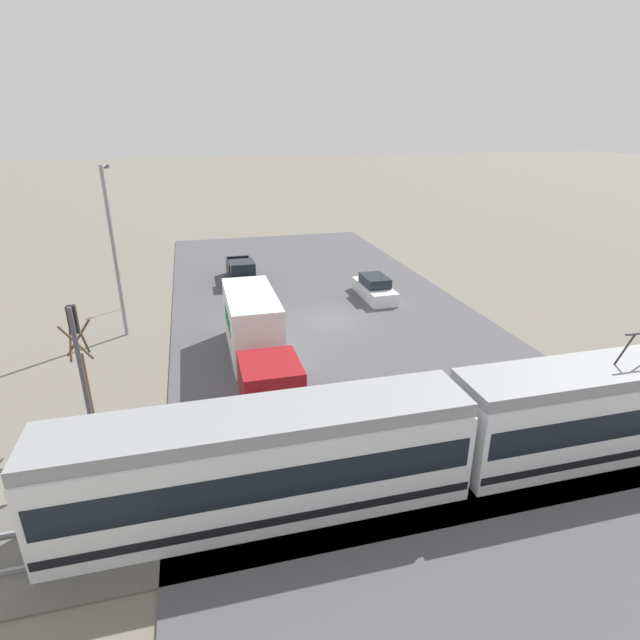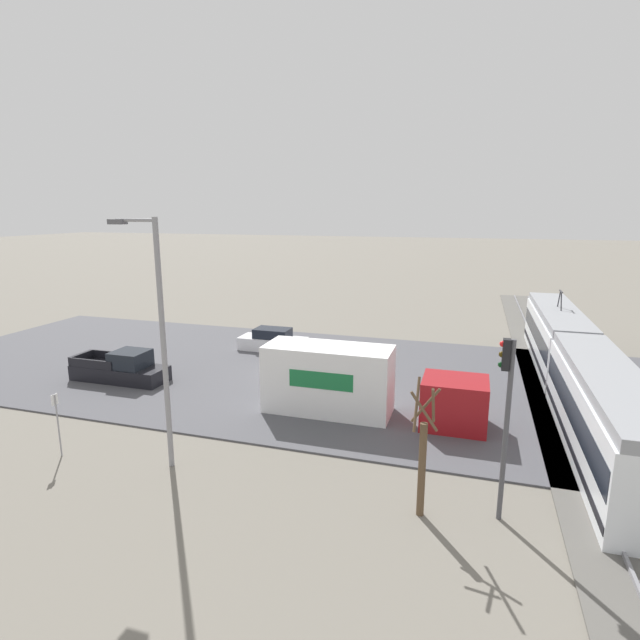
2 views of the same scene
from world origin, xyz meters
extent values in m
plane|color=slate|center=(0.00, 0.00, 0.00)|extent=(320.00, 320.00, 0.00)
cube|color=#4C4C51|center=(0.00, 0.00, 0.04)|extent=(18.94, 49.65, 0.08)
cube|color=#5B5954|center=(0.00, 15.07, 0.04)|extent=(66.76, 4.40, 0.08)
cube|color=gray|center=(0.00, 14.35, 0.15)|extent=(65.42, 0.10, 0.14)
cube|color=gray|center=(0.00, 15.79, 0.15)|extent=(65.42, 0.10, 0.14)
cube|color=white|center=(-6.77, 15.07, 1.60)|extent=(12.77, 2.52, 3.05)
cube|color=black|center=(-6.77, 15.07, 1.97)|extent=(12.38, 2.55, 1.02)
cube|color=black|center=(-6.77, 15.07, 0.66)|extent=(12.64, 2.56, 0.29)
cube|color=gray|center=(-6.77, 15.07, 3.34)|extent=(12.77, 2.32, 0.44)
cube|color=white|center=(6.35, 15.07, 1.60)|extent=(12.77, 2.52, 3.05)
cube|color=black|center=(6.35, 15.07, 1.97)|extent=(12.38, 2.55, 1.02)
cube|color=black|center=(6.35, 15.07, 0.66)|extent=(12.64, 2.56, 0.29)
cube|color=gray|center=(6.35, 15.07, 3.34)|extent=(12.77, 2.32, 0.44)
cylinder|color=#2D2D33|center=(-7.22, 15.07, 4.11)|extent=(0.66, 0.07, 1.15)
cylinder|color=#2D2D33|center=(-6.32, 15.07, 4.11)|extent=(0.66, 0.07, 1.15)
cube|color=#2D2D33|center=(-6.77, 15.07, 4.66)|extent=(1.10, 0.08, 0.06)
cube|color=maroon|center=(5.19, 9.35, 1.18)|extent=(2.45, 2.85, 2.20)
cube|color=white|center=(5.19, 3.48, 1.70)|extent=(2.45, 6.05, 3.24)
cube|color=#196B38|center=(6.42, 3.48, 2.02)|extent=(0.02, 3.03, 0.81)
cube|color=black|center=(4.42, -9.15, 0.51)|extent=(1.92, 5.53, 0.85)
cube|color=black|center=(4.42, -8.37, 1.40)|extent=(1.77, 1.88, 0.93)
cube|color=black|center=(5.30, -10.31, 1.18)|extent=(0.12, 2.77, 0.50)
cube|color=black|center=(3.54, -10.31, 1.18)|extent=(0.12, 2.77, 0.50)
cube|color=black|center=(4.42, -11.80, 1.18)|extent=(1.77, 0.22, 0.50)
cube|color=red|center=(5.17, -11.88, 0.76)|extent=(0.14, 0.04, 0.18)
cube|color=silver|center=(-4.08, -3.27, 0.52)|extent=(1.81, 4.67, 0.88)
cube|color=black|center=(-4.08, -3.27, 1.28)|extent=(1.55, 2.43, 0.64)
cylinder|color=#47474C|center=(11.80, 11.07, 2.94)|extent=(0.16, 0.16, 5.88)
cube|color=black|center=(11.80, 10.89, 5.41)|extent=(0.28, 0.22, 0.95)
sphere|color=red|center=(11.80, 10.77, 5.73)|extent=(0.18, 0.18, 0.18)
sphere|color=#3C2C06|center=(11.80, 10.77, 5.41)|extent=(0.18, 0.18, 0.18)
sphere|color=black|center=(11.80, 10.77, 5.09)|extent=(0.18, 0.18, 0.18)
cylinder|color=brown|center=(12.33, 8.65, 1.58)|extent=(0.24, 0.24, 3.15)
cylinder|color=brown|center=(12.58, 8.65, 3.65)|extent=(0.09, 0.89, 1.21)
cylinder|color=brown|center=(12.33, 8.90, 3.76)|extent=(1.07, 0.09, 1.47)
cylinder|color=brown|center=(12.08, 8.65, 3.65)|extent=(0.09, 0.89, 1.21)
cylinder|color=brown|center=(12.33, 8.40, 3.76)|extent=(1.07, 0.09, 1.47)
cylinder|color=gray|center=(11.94, -0.81, 4.68)|extent=(0.20, 0.20, 9.37)
cylinder|color=gray|center=(11.94, -1.61, 9.25)|extent=(0.12, 1.60, 0.12)
cube|color=#515156|center=(11.94, -2.36, 9.19)|extent=(0.36, 0.60, 0.18)
cylinder|color=gray|center=(12.59, -5.44, 1.30)|extent=(0.06, 0.06, 2.60)
cube|color=white|center=(12.59, -5.47, 2.38)|extent=(0.32, 0.02, 0.44)
cube|color=red|center=(12.59, -5.48, 2.38)|extent=(0.31, 0.01, 0.10)
camera|label=1|loc=(7.76, 27.53, 11.39)|focal=28.00mm
camera|label=2|loc=(26.98, 9.83, 9.58)|focal=28.00mm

